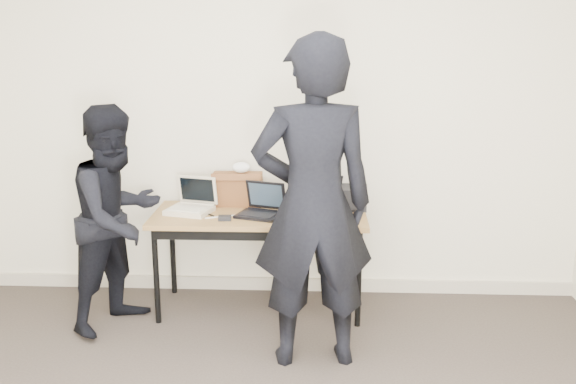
# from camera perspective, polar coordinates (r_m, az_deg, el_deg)

# --- Properties ---
(room) EXTENTS (4.60, 4.60, 2.80)m
(room) POSITION_cam_1_polar(r_m,az_deg,el_deg) (2.53, -3.93, -0.03)
(room) COLOR #39312B
(room) RESTS_ON ground
(desk) EXTENTS (1.51, 0.66, 0.72)m
(desk) POSITION_cam_1_polar(r_m,az_deg,el_deg) (4.53, -2.56, -2.67)
(desk) COLOR olive
(desk) RESTS_ON ground
(laptop_beige) EXTENTS (0.36, 0.36, 0.24)m
(laptop_beige) POSITION_cam_1_polar(r_m,az_deg,el_deg) (4.60, -8.58, -1.17)
(laptop_beige) COLOR beige
(laptop_beige) RESTS_ON desk
(laptop_center) EXTENTS (0.36, 0.36, 0.22)m
(laptop_center) POSITION_cam_1_polar(r_m,az_deg,el_deg) (4.48, -2.37, -1.41)
(laptop_center) COLOR black
(laptop_center) RESTS_ON desk
(laptop_right) EXTENTS (0.40, 0.39, 0.22)m
(laptop_right) POSITION_cam_1_polar(r_m,az_deg,el_deg) (4.63, 3.63, -0.91)
(laptop_right) COLOR black
(laptop_right) RESTS_ON desk
(leather_satchel) EXTENTS (0.36, 0.18, 0.25)m
(leather_satchel) POSITION_cam_1_polar(r_m,az_deg,el_deg) (4.72, -4.52, 0.32)
(leather_satchel) COLOR brown
(leather_satchel) RESTS_ON desk
(tissue) EXTENTS (0.13, 0.10, 0.08)m
(tissue) POSITION_cam_1_polar(r_m,az_deg,el_deg) (4.68, -4.18, 2.20)
(tissue) COLOR white
(tissue) RESTS_ON leather_satchel
(equipment_box) EXTENTS (0.29, 0.25, 0.16)m
(equipment_box) POSITION_cam_1_polar(r_m,az_deg,el_deg) (4.67, 5.36, -0.48)
(equipment_box) COLOR black
(equipment_box) RESTS_ON desk
(power_brick) EXTENTS (0.09, 0.06, 0.03)m
(power_brick) POSITION_cam_1_polar(r_m,az_deg,el_deg) (4.37, -5.64, -2.31)
(power_brick) COLOR black
(power_brick) RESTS_ON desk
(cables) EXTENTS (1.15, 0.41, 0.01)m
(cables) POSITION_cam_1_polar(r_m,az_deg,el_deg) (4.51, -2.00, -1.93)
(cables) COLOR silver
(cables) RESTS_ON desk
(person_typist) EXTENTS (0.78, 0.57, 1.97)m
(person_typist) POSITION_cam_1_polar(r_m,az_deg,el_deg) (3.73, 2.23, -1.17)
(person_typist) COLOR black
(person_typist) RESTS_ON ground
(person_observer) EXTENTS (0.86, 0.92, 1.51)m
(person_observer) POSITION_cam_1_polar(r_m,az_deg,el_deg) (4.43, -14.91, -2.23)
(person_observer) COLOR black
(person_observer) RESTS_ON ground
(baseboard) EXTENTS (4.50, 0.03, 0.10)m
(baseboard) POSITION_cam_1_polar(r_m,az_deg,el_deg) (5.06, -0.81, -8.16)
(baseboard) COLOR #B5AB96
(baseboard) RESTS_ON ground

